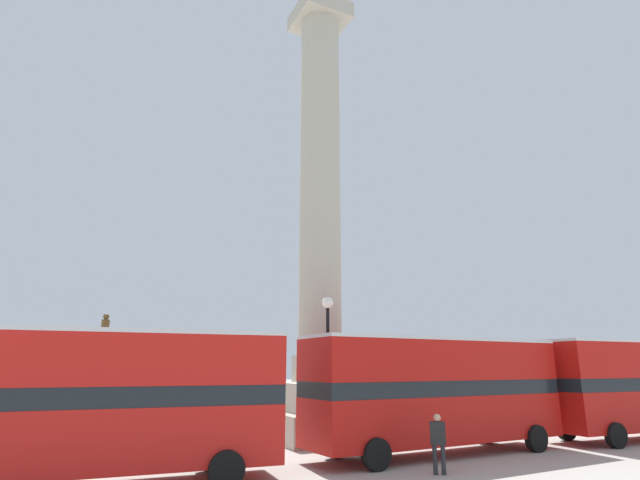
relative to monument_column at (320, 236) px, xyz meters
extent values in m
plane|color=#ADA89E|center=(0.00, 0.00, -9.45)|extent=(200.00, 200.00, 0.00)
cube|color=#ADA593|center=(0.00, 0.00, -8.83)|extent=(4.55, 4.55, 1.24)
cube|color=#ADA593|center=(0.00, 0.00, -7.60)|extent=(3.28, 3.28, 1.24)
cube|color=#ADA593|center=(0.00, 0.00, -6.36)|extent=(2.00, 2.00, 1.24)
cylinder|color=#ADA593|center=(0.00, 0.00, 3.21)|extent=(2.06, 2.06, 17.91)
cube|color=#ADA593|center=(0.00, 0.00, 12.62)|extent=(2.79, 2.79, 0.90)
sphere|color=brown|center=(0.00, 0.00, 13.68)|extent=(1.23, 1.23, 1.23)
cube|color=#B7140F|center=(2.25, -5.52, -8.13)|extent=(10.83, 2.93, 1.65)
cube|color=black|center=(2.25, -5.52, -7.03)|extent=(10.83, 2.88, 0.55)
cube|color=#B7140F|center=(2.25, -5.52, -6.03)|extent=(10.83, 2.93, 1.45)
cube|color=silver|center=(2.25, -5.52, -5.24)|extent=(10.83, 2.93, 0.12)
cylinder|color=black|center=(5.96, -4.11, -8.95)|extent=(1.01, 0.34, 1.00)
cylinder|color=black|center=(6.05, -6.65, -8.95)|extent=(1.01, 0.34, 1.00)
cylinder|color=black|center=(-1.56, -4.39, -8.95)|extent=(1.01, 0.34, 1.00)
cylinder|color=black|center=(-1.47, -6.93, -8.95)|extent=(1.01, 0.34, 1.00)
cube|color=black|center=(13.38, -6.48, -7.01)|extent=(10.56, 2.97, 0.55)
cube|color=#B7140F|center=(13.38, -6.48, -5.98)|extent=(10.56, 3.02, 1.52)
cube|color=silver|center=(13.38, -6.48, -5.16)|extent=(10.56, 3.02, 0.12)
cylinder|color=black|center=(9.81, -5.06, -8.95)|extent=(1.02, 0.36, 1.00)
cylinder|color=black|center=(9.67, -7.47, -8.95)|extent=(1.02, 0.36, 1.00)
cube|color=red|center=(-10.12, -5.49, -8.13)|extent=(11.21, 3.61, 1.64)
cube|color=black|center=(-10.12, -5.49, -7.04)|extent=(11.20, 3.56, 0.55)
cube|color=red|center=(-10.12, -5.49, -6.06)|extent=(11.21, 3.61, 1.41)
cube|color=silver|center=(-10.12, -5.49, -5.30)|extent=(11.21, 3.61, 0.12)
cylinder|color=black|center=(-6.16, -4.62, -8.95)|extent=(1.02, 0.40, 1.00)
cylinder|color=black|center=(-6.41, -7.14, -8.95)|extent=(1.02, 0.40, 1.00)
cube|color=#ADA593|center=(-9.12, 4.14, -8.31)|extent=(4.34, 3.80, 2.29)
ellipsoid|color=brown|center=(-9.12, 4.14, -5.51)|extent=(2.45, 1.77, 0.96)
cone|color=brown|center=(-8.12, 3.71, -5.08)|extent=(1.06, 0.85, 1.01)
cylinder|color=brown|center=(-9.12, 4.14, -4.58)|extent=(0.36, 0.36, 0.90)
sphere|color=brown|center=(-9.12, 4.14, -3.99)|extent=(0.28, 0.28, 0.28)
cylinder|color=brown|center=(-8.35, 4.09, -6.58)|extent=(0.20, 0.20, 1.18)
cylinder|color=brown|center=(-8.56, 3.61, -6.58)|extent=(0.20, 0.20, 1.18)
cylinder|color=brown|center=(-9.68, 4.66, -6.58)|extent=(0.20, 0.20, 1.18)
cylinder|color=brown|center=(-9.89, 4.18, -6.58)|extent=(0.20, 0.20, 1.18)
cylinder|color=black|center=(-1.12, -2.95, -9.25)|extent=(0.31, 0.31, 0.40)
cylinder|color=black|center=(-1.12, -2.95, -6.68)|extent=(0.14, 0.14, 5.54)
sphere|color=white|center=(-1.12, -2.95, -3.67)|extent=(0.48, 0.48, 0.48)
cylinder|color=#28282D|center=(-0.14, -8.17, -9.03)|extent=(0.14, 0.14, 0.86)
cylinder|color=#28282D|center=(0.07, -8.31, -9.03)|extent=(0.14, 0.14, 0.86)
cube|color=black|center=(-0.03, -8.24, -8.26)|extent=(0.49, 0.42, 0.68)
sphere|color=tan|center=(-0.03, -8.24, -7.80)|extent=(0.23, 0.23, 0.23)
camera|label=1|loc=(-10.67, -21.32, -6.25)|focal=28.00mm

